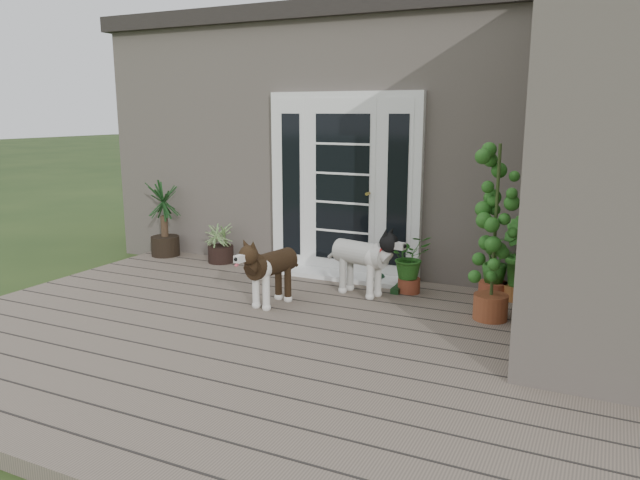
% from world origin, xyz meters
% --- Properties ---
extents(deck, '(6.20, 4.60, 0.12)m').
position_xyz_m(deck, '(0.00, 0.40, 0.06)').
color(deck, '#6B5B4C').
rests_on(deck, ground).
extents(house_main, '(7.40, 4.00, 3.10)m').
position_xyz_m(house_main, '(0.00, 4.65, 1.55)').
color(house_main, '#665E54').
rests_on(house_main, ground).
extents(roof_main, '(7.60, 4.20, 0.20)m').
position_xyz_m(roof_main, '(0.00, 4.65, 3.20)').
color(roof_main, '#2D2826').
rests_on(roof_main, house_main).
extents(door_unit, '(1.90, 0.14, 2.15)m').
position_xyz_m(door_unit, '(-0.20, 2.60, 1.19)').
color(door_unit, white).
rests_on(door_unit, deck).
extents(door_step, '(1.60, 0.40, 0.05)m').
position_xyz_m(door_step, '(-0.20, 2.40, 0.14)').
color(door_step, white).
rests_on(door_step, deck).
extents(brindle_dog, '(0.45, 0.80, 0.63)m').
position_xyz_m(brindle_dog, '(-0.35, 1.15, 0.43)').
color(brindle_dog, '#2F1F11').
rests_on(brindle_dog, deck).
extents(white_dog, '(0.85, 0.52, 0.66)m').
position_xyz_m(white_dog, '(0.32, 1.86, 0.45)').
color(white_dog, white).
rests_on(white_dog, deck).
extents(spider_plant, '(0.67, 0.67, 0.58)m').
position_xyz_m(spider_plant, '(-1.85, 2.40, 0.41)').
color(spider_plant, '#7E945B').
rests_on(spider_plant, deck).
extents(yucca, '(0.79, 0.79, 1.04)m').
position_xyz_m(yucca, '(-2.75, 2.40, 0.64)').
color(yucca, '#103217').
rests_on(yucca, deck).
extents(herb_a, '(0.62, 0.62, 0.56)m').
position_xyz_m(herb_a, '(0.77, 2.16, 0.40)').
color(herb_a, '#1B5E1B').
rests_on(herb_a, deck).
extents(herb_b, '(0.60, 0.60, 0.64)m').
position_xyz_m(herb_b, '(1.85, 2.40, 0.44)').
color(herb_b, '#1B4C15').
rests_on(herb_b, deck).
extents(herb_c, '(0.33, 0.33, 0.50)m').
position_xyz_m(herb_c, '(1.62, 2.40, 0.37)').
color(herb_c, '#1D5016').
rests_on(herb_c, deck).
extents(sapling, '(0.66, 0.66, 1.70)m').
position_xyz_m(sapling, '(1.73, 1.66, 0.97)').
color(sapling, '#1D4C15').
rests_on(sapling, deck).
extents(clog_left, '(0.13, 0.27, 0.08)m').
position_xyz_m(clog_left, '(0.34, 2.36, 0.16)').
color(clog_left, '#14331E').
rests_on(clog_left, deck).
extents(clog_right, '(0.13, 0.26, 0.08)m').
position_xyz_m(clog_right, '(0.66, 2.13, 0.16)').
color(clog_right, '#163818').
rests_on(clog_right, deck).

